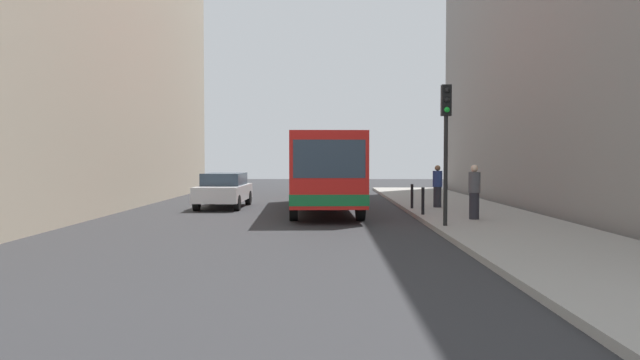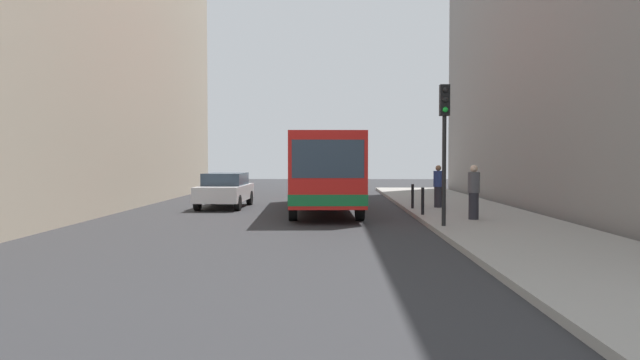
{
  "view_description": "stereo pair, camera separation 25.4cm",
  "coord_description": "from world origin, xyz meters",
  "px_view_note": "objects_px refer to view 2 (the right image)",
  "views": [
    {
      "loc": [
        0.03,
        -20.03,
        2.14
      ],
      "look_at": [
        -0.15,
        2.2,
        1.31
      ],
      "focal_mm": 33.8,
      "sensor_mm": 36.0,
      "label": 1
    },
    {
      "loc": [
        0.29,
        -20.03,
        2.14
      ],
      "look_at": [
        -0.15,
        2.2,
        1.31
      ],
      "focal_mm": 33.8,
      "sensor_mm": 36.0,
      "label": 2
    }
  ],
  "objects_px": {
    "car_beside_bus": "(225,189)",
    "bollard_near": "(423,201)",
    "traffic_light": "(444,128)",
    "pedestrian_mid_sidewalk": "(438,186)",
    "bus": "(323,168)",
    "car_behind_bus": "(323,181)",
    "bollard_mid": "(413,196)",
    "pedestrian_near_signal": "(474,192)"
  },
  "relations": [
    {
      "from": "car_beside_bus",
      "to": "bollard_near",
      "type": "height_order",
      "value": "car_beside_bus"
    },
    {
      "from": "traffic_light",
      "to": "pedestrian_mid_sidewalk",
      "type": "relative_size",
      "value": 2.43
    },
    {
      "from": "car_beside_bus",
      "to": "traffic_light",
      "type": "bearing_deg",
      "value": 135.41
    },
    {
      "from": "bus",
      "to": "bollard_near",
      "type": "bearing_deg",
      "value": 133.93
    },
    {
      "from": "bollard_near",
      "to": "pedestrian_mid_sidewalk",
      "type": "relative_size",
      "value": 0.56
    },
    {
      "from": "car_behind_bus",
      "to": "traffic_light",
      "type": "distance_m",
      "value": 18.16
    },
    {
      "from": "car_behind_bus",
      "to": "pedestrian_mid_sidewalk",
      "type": "bearing_deg",
      "value": 114.71
    },
    {
      "from": "car_beside_bus",
      "to": "bollard_mid",
      "type": "bearing_deg",
      "value": 166.63
    },
    {
      "from": "bollard_near",
      "to": "pedestrian_mid_sidewalk",
      "type": "distance_m",
      "value": 3.3
    },
    {
      "from": "bus",
      "to": "pedestrian_mid_sidewalk",
      "type": "height_order",
      "value": "bus"
    },
    {
      "from": "bus",
      "to": "traffic_light",
      "type": "distance_m",
      "value": 7.79
    },
    {
      "from": "car_behind_bus",
      "to": "bollard_near",
      "type": "bearing_deg",
      "value": 106.03
    },
    {
      "from": "traffic_light",
      "to": "car_beside_bus",
      "type": "bearing_deg",
      "value": 134.13
    },
    {
      "from": "bollard_near",
      "to": "bollard_mid",
      "type": "height_order",
      "value": "same"
    },
    {
      "from": "pedestrian_near_signal",
      "to": "car_beside_bus",
      "type": "bearing_deg",
      "value": 164.98
    },
    {
      "from": "car_behind_bus",
      "to": "traffic_light",
      "type": "xyz_separation_m",
      "value": [
        3.79,
        -17.62,
        2.22
      ]
    },
    {
      "from": "bus",
      "to": "pedestrian_near_signal",
      "type": "height_order",
      "value": "bus"
    },
    {
      "from": "bollard_near",
      "to": "traffic_light",
      "type": "bearing_deg",
      "value": -88.33
    },
    {
      "from": "traffic_light",
      "to": "bollard_near",
      "type": "bearing_deg",
      "value": 91.67
    },
    {
      "from": "traffic_light",
      "to": "bollard_near",
      "type": "xyz_separation_m",
      "value": [
        -0.1,
        3.42,
        -2.38
      ]
    },
    {
      "from": "bus",
      "to": "pedestrian_near_signal",
      "type": "xyz_separation_m",
      "value": [
        4.91,
        -4.93,
        -0.69
      ]
    },
    {
      "from": "car_beside_bus",
      "to": "pedestrian_near_signal",
      "type": "distance_m",
      "value": 11.05
    },
    {
      "from": "bus",
      "to": "bollard_near",
      "type": "relative_size",
      "value": 11.7
    },
    {
      "from": "bus",
      "to": "car_beside_bus",
      "type": "relative_size",
      "value": 2.5
    },
    {
      "from": "bollard_mid",
      "to": "pedestrian_near_signal",
      "type": "height_order",
      "value": "pedestrian_near_signal"
    },
    {
      "from": "pedestrian_near_signal",
      "to": "car_behind_bus",
      "type": "bearing_deg",
      "value": 127.11
    },
    {
      "from": "traffic_light",
      "to": "bollard_mid",
      "type": "relative_size",
      "value": 4.32
    },
    {
      "from": "bus",
      "to": "car_behind_bus",
      "type": "relative_size",
      "value": 2.5
    },
    {
      "from": "bollard_mid",
      "to": "pedestrian_near_signal",
      "type": "distance_m",
      "value": 4.44
    },
    {
      "from": "traffic_light",
      "to": "bollard_near",
      "type": "height_order",
      "value": "traffic_light"
    },
    {
      "from": "car_behind_bus",
      "to": "traffic_light",
      "type": "relative_size",
      "value": 1.08
    },
    {
      "from": "bus",
      "to": "pedestrian_mid_sidewalk",
      "type": "bearing_deg",
      "value": 174.35
    },
    {
      "from": "car_behind_bus",
      "to": "bollard_mid",
      "type": "height_order",
      "value": "car_behind_bus"
    },
    {
      "from": "pedestrian_near_signal",
      "to": "pedestrian_mid_sidewalk",
      "type": "distance_m",
      "value": 4.67
    },
    {
      "from": "car_behind_bus",
      "to": "pedestrian_mid_sidewalk",
      "type": "height_order",
      "value": "pedestrian_mid_sidewalk"
    },
    {
      "from": "car_beside_bus",
      "to": "bollard_mid",
      "type": "distance_m",
      "value": 8.0
    },
    {
      "from": "pedestrian_near_signal",
      "to": "bus",
      "type": "bearing_deg",
      "value": 154.09
    },
    {
      "from": "bollard_mid",
      "to": "pedestrian_mid_sidewalk",
      "type": "xyz_separation_m",
      "value": [
        1.08,
        0.46,
        0.37
      ]
    },
    {
      "from": "bus",
      "to": "bollard_mid",
      "type": "relative_size",
      "value": 11.7
    },
    {
      "from": "traffic_light",
      "to": "bollard_mid",
      "type": "distance_m",
      "value": 6.51
    },
    {
      "from": "bus",
      "to": "pedestrian_mid_sidewalk",
      "type": "relative_size",
      "value": 6.59
    },
    {
      "from": "bus",
      "to": "traffic_light",
      "type": "bearing_deg",
      "value": 115.72
    }
  ]
}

